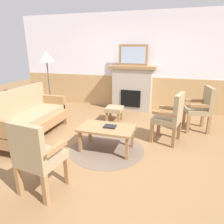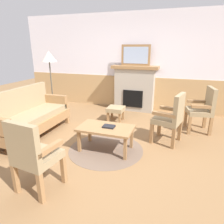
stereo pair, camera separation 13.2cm
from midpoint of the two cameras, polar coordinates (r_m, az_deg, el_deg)
ground_plane at (r=3.85m, az=-0.71°, el=-9.37°), size 14.00×14.00×0.00m
wall_back at (r=5.94m, az=7.89°, el=13.50°), size 7.20×0.14×2.70m
fireplace at (r=5.79m, az=7.11°, el=6.83°), size 1.30×0.44×1.28m
framed_picture at (r=5.68m, az=7.48°, el=15.83°), size 0.80×0.04×0.56m
couch at (r=4.43m, az=-21.66°, el=-1.35°), size 0.70×1.80×0.98m
coffee_table at (r=3.52m, az=-0.73°, el=-5.16°), size 0.96×0.56×0.44m
round_rug at (r=3.69m, az=-0.71°, el=-10.62°), size 1.35×1.35×0.01m
book_on_table at (r=3.49m, az=0.18°, el=-4.16°), size 0.21×0.15×0.03m
footstool at (r=4.95m, az=1.84°, el=0.59°), size 0.40×0.40×0.36m
armchair_near_fireplace at (r=4.71m, az=25.36°, el=1.10°), size 0.56×0.56×0.98m
armchair_by_window_left at (r=3.91m, az=17.51°, el=-1.20°), size 0.58×0.58×0.98m
armchair_front_left at (r=2.64m, az=-20.35°, el=-11.08°), size 0.53×0.53×0.98m
floor_lamp_by_couch at (r=5.29m, az=-16.84°, el=13.88°), size 0.36×0.36×1.68m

